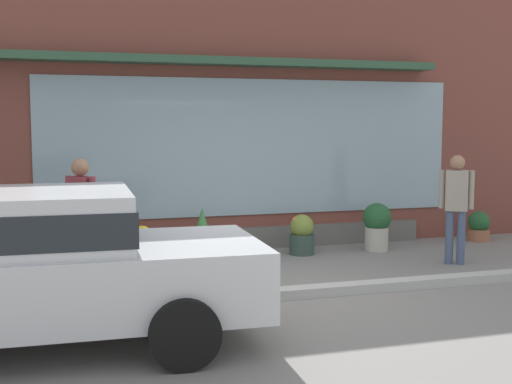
% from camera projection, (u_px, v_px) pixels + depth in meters
% --- Properties ---
extents(ground_plane, '(60.00, 60.00, 0.00)m').
position_uv_depth(ground_plane, '(270.00, 295.00, 8.12)').
color(ground_plane, gray).
extents(curb_strip, '(14.00, 0.24, 0.12)m').
position_uv_depth(curb_strip, '(275.00, 294.00, 7.93)').
color(curb_strip, '#B2B2AD').
rests_on(curb_strip, ground_plane).
extents(storefront, '(14.00, 0.81, 5.49)m').
position_uv_depth(storefront, '(210.00, 87.00, 10.88)').
color(storefront, brown).
rests_on(storefront, ground_plane).
extents(fire_hydrant, '(0.39, 0.35, 0.81)m').
position_uv_depth(fire_hydrant, '(143.00, 258.00, 8.38)').
color(fire_hydrant, gold).
rests_on(fire_hydrant, ground_plane).
extents(pedestrian_with_handbag, '(0.47, 0.59, 1.65)m').
position_uv_depth(pedestrian_with_handbag, '(82.00, 213.00, 8.38)').
color(pedestrian_with_handbag, '#475675').
rests_on(pedestrian_with_handbag, ground_plane).
extents(pedestrian_passerby, '(0.43, 0.34, 1.62)m').
position_uv_depth(pedestrian_passerby, '(456.00, 201.00, 9.83)').
color(pedestrian_passerby, '#475675').
rests_on(pedestrian_passerby, ground_plane).
extents(parked_car_silver, '(4.54, 2.07, 1.47)m').
position_uv_depth(parked_car_silver, '(8.00, 261.00, 6.04)').
color(parked_car_silver, silver).
rests_on(parked_car_silver, ground_plane).
extents(potted_plant_doorstep, '(0.40, 0.40, 0.64)m').
position_uv_depth(potted_plant_doorstep, '(302.00, 235.00, 10.63)').
color(potted_plant_doorstep, '#33473D').
rests_on(potted_plant_doorstep, ground_plane).
extents(potted_plant_corner_tall, '(0.36, 0.36, 0.80)m').
position_uv_depth(potted_plant_corner_tall, '(202.00, 234.00, 10.26)').
color(potted_plant_corner_tall, '#9E6042').
rests_on(potted_plant_corner_tall, ground_plane).
extents(potted_plant_window_right, '(0.57, 0.57, 0.86)m').
position_uv_depth(potted_plant_window_right, '(83.00, 237.00, 9.60)').
color(potted_plant_window_right, '#4C4C51').
rests_on(potted_plant_window_right, ground_plane).
extents(potted_plant_window_left, '(0.38, 0.38, 0.53)m').
position_uv_depth(potted_plant_window_left, '(479.00, 226.00, 11.85)').
color(potted_plant_window_left, '#9E6042').
rests_on(potted_plant_window_left, ground_plane).
extents(potted_plant_low_front, '(0.47, 0.47, 0.79)m').
position_uv_depth(potted_plant_low_front, '(377.00, 225.00, 10.93)').
color(potted_plant_low_front, '#B7B2A3').
rests_on(potted_plant_low_front, ground_plane).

